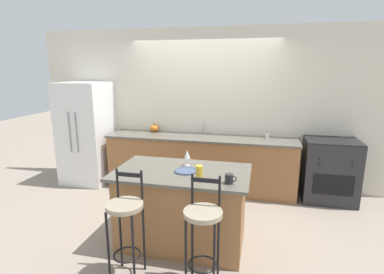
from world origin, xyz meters
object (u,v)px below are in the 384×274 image
(dinner_plate, at_px, (186,171))
(tumbler_cup, at_px, (199,172))
(soap_bottle, at_px, (267,136))
(bar_stool_far, at_px, (203,226))
(coffee_mug, at_px, (229,179))
(pumpkin_decoration, at_px, (154,128))
(refrigerator, at_px, (87,133))
(bar_stool_near, at_px, (126,218))
(wine_glass, at_px, (187,155))
(oven_range, at_px, (330,170))

(dinner_plate, distance_m, tumbler_cup, 0.27)
(tumbler_cup, bearing_deg, soap_bottle, 69.55)
(bar_stool_far, distance_m, coffee_mug, 0.56)
(soap_bottle, bearing_deg, coffee_mug, -101.12)
(dinner_plate, distance_m, pumpkin_decoration, 2.16)
(refrigerator, relative_size, pumpkin_decoration, 11.15)
(bar_stool_far, distance_m, dinner_plate, 0.79)
(bar_stool_near, xyz_separation_m, dinner_plate, (0.42, 0.68, 0.28))
(dinner_plate, bearing_deg, soap_bottle, 62.46)
(coffee_mug, bearing_deg, bar_stool_near, -155.17)
(wine_glass, distance_m, soap_bottle, 1.80)
(bar_stool_near, xyz_separation_m, tumbler_cup, (0.62, 0.51, 0.35))
(bar_stool_near, bearing_deg, tumbler_cup, 39.28)
(oven_range, relative_size, dinner_plate, 3.75)
(coffee_mug, xyz_separation_m, soap_bottle, (0.39, 1.98, 0.02))
(bar_stool_far, distance_m, wine_glass, 1.02)
(oven_range, bearing_deg, wine_glass, -142.33)
(bar_stool_near, xyz_separation_m, pumpkin_decoration, (-0.63, 2.56, 0.36))
(oven_range, bearing_deg, dinner_plate, -138.16)
(refrigerator, relative_size, soap_bottle, 13.52)
(soap_bottle, bearing_deg, pumpkin_decoration, 175.88)
(tumbler_cup, relative_size, soap_bottle, 1.06)
(bar_stool_near, distance_m, tumbler_cup, 0.87)
(tumbler_cup, bearing_deg, oven_range, 47.78)
(bar_stool_near, distance_m, wine_glass, 1.05)
(dinner_plate, distance_m, soap_bottle, 1.96)
(oven_range, relative_size, tumbler_cup, 6.95)
(coffee_mug, distance_m, pumpkin_decoration, 2.65)
(bar_stool_far, height_order, pumpkin_decoration, bar_stool_far)
(pumpkin_decoration, bearing_deg, oven_range, -3.93)
(bar_stool_near, height_order, soap_bottle, bar_stool_near)
(refrigerator, relative_size, dinner_plate, 6.90)
(bar_stool_near, bearing_deg, soap_bottle, 61.18)
(oven_range, distance_m, dinner_plate, 2.55)
(bar_stool_near, height_order, bar_stool_far, same)
(bar_stool_far, bearing_deg, oven_range, 56.54)
(bar_stool_far, bearing_deg, wine_glass, 112.87)
(oven_range, height_order, wine_glass, wine_glass)
(dinner_plate, xyz_separation_m, tumbler_cup, (0.19, -0.17, 0.06))
(refrigerator, relative_size, bar_stool_far, 1.66)
(coffee_mug, xyz_separation_m, tumbler_cup, (-0.32, 0.07, 0.02))
(dinner_plate, bearing_deg, refrigerator, 144.54)
(tumbler_cup, bearing_deg, bar_stool_far, -74.12)
(soap_bottle, bearing_deg, tumbler_cup, -110.45)
(refrigerator, bearing_deg, bar_stool_near, -51.38)
(pumpkin_decoration, distance_m, soap_bottle, 1.97)
(dinner_plate, relative_size, tumbler_cup, 1.85)
(oven_range, bearing_deg, tumbler_cup, -132.22)
(dinner_plate, relative_size, soap_bottle, 1.96)
(bar_stool_far, bearing_deg, soap_bottle, 76.49)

